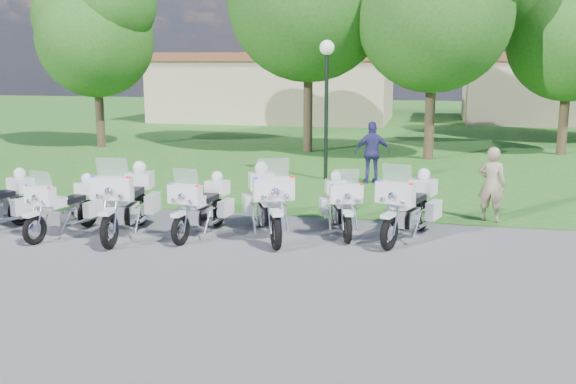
% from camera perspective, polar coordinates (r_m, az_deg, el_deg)
% --- Properties ---
extents(ground, '(100.00, 100.00, 0.00)m').
position_cam_1_polar(ground, '(12.35, -4.82, -5.25)').
color(ground, '#545459').
rests_on(ground, ground).
extents(grass_lawn, '(100.00, 48.00, 0.01)m').
position_cam_1_polar(grass_lawn, '(38.61, 7.29, 6.10)').
color(grass_lawn, '#2A5B1C').
rests_on(grass_lawn, ground).
extents(motorcycle_2, '(0.96, 2.13, 1.44)m').
position_cam_1_polar(motorcycle_2, '(14.17, -19.13, -1.15)').
color(motorcycle_2, black).
rests_on(motorcycle_2, ground).
extents(motorcycle_3, '(1.04, 2.59, 1.74)m').
position_cam_1_polar(motorcycle_3, '(13.72, -14.05, -0.72)').
color(motorcycle_3, black).
rests_on(motorcycle_3, ground).
extents(motorcycle_4, '(0.92, 2.22, 1.50)m').
position_cam_1_polar(motorcycle_4, '(13.49, -7.60, -1.12)').
color(motorcycle_4, black).
rests_on(motorcycle_4, ground).
extents(motorcycle_5, '(1.49, 2.44, 1.74)m').
position_cam_1_polar(motorcycle_5, '(13.24, -1.87, -0.81)').
color(motorcycle_5, black).
rests_on(motorcycle_5, ground).
extents(motorcycle_6, '(1.12, 2.12, 1.46)m').
position_cam_1_polar(motorcycle_6, '(13.59, 4.68, -1.03)').
color(motorcycle_6, black).
rests_on(motorcycle_6, ground).
extents(motorcycle_7, '(1.31, 2.35, 1.64)m').
position_cam_1_polar(motorcycle_7, '(13.26, 10.76, -1.19)').
color(motorcycle_7, black).
rests_on(motorcycle_7, ground).
extents(lamp_post, '(0.44, 0.44, 4.19)m').
position_cam_1_polar(lamp_post, '(19.48, 3.46, 10.32)').
color(lamp_post, black).
rests_on(lamp_post, ground).
extents(tree_0, '(5.61, 4.79, 7.48)m').
position_cam_1_polar(tree_0, '(28.40, -16.84, 13.82)').
color(tree_0, '#38281C').
rests_on(tree_0, ground).
extents(tree_3, '(5.52, 4.71, 7.36)m').
position_cam_1_polar(tree_3, '(27.09, 23.78, 13.32)').
color(tree_3, '#38281C').
rests_on(tree_3, ground).
extents(building_west, '(14.56, 8.32, 4.10)m').
position_cam_1_polar(building_west, '(40.46, -1.10, 9.36)').
color(building_west, tan).
rests_on(building_west, ground).
extents(building_east, '(11.44, 7.28, 4.10)m').
position_cam_1_polar(building_east, '(41.96, 23.07, 8.53)').
color(building_east, tan).
rests_on(building_east, ground).
extents(bystander_a, '(0.71, 0.57, 1.70)m').
position_cam_1_polar(bystander_a, '(15.08, 17.65, 0.63)').
color(bystander_a, gray).
rests_on(bystander_a, ground).
extents(bystander_c, '(1.15, 0.73, 1.83)m').
position_cam_1_polar(bystander_c, '(19.17, 7.51, 3.48)').
color(bystander_c, navy).
rests_on(bystander_c, ground).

